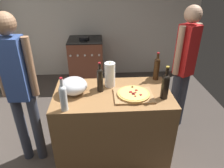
# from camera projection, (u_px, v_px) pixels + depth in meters

# --- Properties ---
(ground_plane) EXTENTS (4.40, 3.59, 0.02)m
(ground_plane) POSITION_uv_depth(u_px,v_px,m) (94.00, 112.00, 3.41)
(ground_plane) COLOR #3F3833
(kitchen_wall_rear) EXTENTS (4.40, 0.10, 2.60)m
(kitchen_wall_rear) POSITION_uv_depth(u_px,v_px,m) (93.00, 14.00, 4.15)
(kitchen_wall_rear) COLOR #BCB7AD
(kitchen_wall_rear) RESTS_ON ground_plane
(counter) EXTENTS (1.25, 0.70, 0.90)m
(counter) POSITION_uv_depth(u_px,v_px,m) (113.00, 126.00, 2.39)
(counter) COLOR olive
(counter) RESTS_ON ground_plane
(cutting_board) EXTENTS (0.40, 0.32, 0.02)m
(cutting_board) POSITION_uv_depth(u_px,v_px,m) (133.00, 95.00, 2.11)
(cutting_board) COLOR #9E7247
(cutting_board) RESTS_ON counter
(pizza) EXTENTS (0.34, 0.34, 0.03)m
(pizza) POSITION_uv_depth(u_px,v_px,m) (133.00, 94.00, 2.10)
(pizza) COLOR tan
(pizza) RESTS_ON cutting_board
(mixing_bowl) EXTENTS (0.29, 0.29, 0.18)m
(mixing_bowl) POSITION_uv_depth(u_px,v_px,m) (73.00, 86.00, 2.13)
(mixing_bowl) COLOR #B2B2B7
(mixing_bowl) RESTS_ON counter
(paper_towel_roll) EXTENTS (0.12, 0.12, 0.28)m
(paper_towel_roll) POSITION_uv_depth(u_px,v_px,m) (110.00, 75.00, 2.25)
(paper_towel_roll) COLOR white
(paper_towel_roll) RESTS_ON counter
(wine_bottle_amber) EXTENTS (0.07, 0.07, 0.34)m
(wine_bottle_amber) POSITION_uv_depth(u_px,v_px,m) (157.00, 68.00, 2.39)
(wine_bottle_amber) COLOR #331E0F
(wine_bottle_amber) RESTS_ON counter
(wine_bottle_green) EXTENTS (0.08, 0.08, 0.35)m
(wine_bottle_green) POSITION_uv_depth(u_px,v_px,m) (165.00, 85.00, 2.02)
(wine_bottle_green) COLOR black
(wine_bottle_green) RESTS_ON counter
(wine_bottle_dark) EXTENTS (0.07, 0.07, 0.33)m
(wine_bottle_dark) POSITION_uv_depth(u_px,v_px,m) (100.00, 79.00, 2.14)
(wine_bottle_dark) COLOR black
(wine_bottle_dark) RESTS_ON counter
(wine_bottle_clear) EXTENTS (0.07, 0.07, 0.33)m
(wine_bottle_clear) POSITION_uv_depth(u_px,v_px,m) (63.00, 97.00, 1.84)
(wine_bottle_clear) COLOR silver
(wine_bottle_clear) RESTS_ON counter
(stove) EXTENTS (0.66, 0.64, 0.94)m
(stove) POSITION_uv_depth(u_px,v_px,m) (86.00, 61.00, 4.19)
(stove) COLOR brown
(stove) RESTS_ON ground_plane
(person_in_stripes) EXTENTS (0.38, 0.21, 1.73)m
(person_in_stripes) POSITION_uv_depth(u_px,v_px,m) (19.00, 85.00, 2.10)
(person_in_stripes) COLOR #383D4C
(person_in_stripes) RESTS_ON ground_plane
(person_in_red) EXTENTS (0.33, 0.27, 1.71)m
(person_in_red) POSITION_uv_depth(u_px,v_px,m) (184.00, 64.00, 2.65)
(person_in_red) COLOR #383D4C
(person_in_red) RESTS_ON ground_plane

